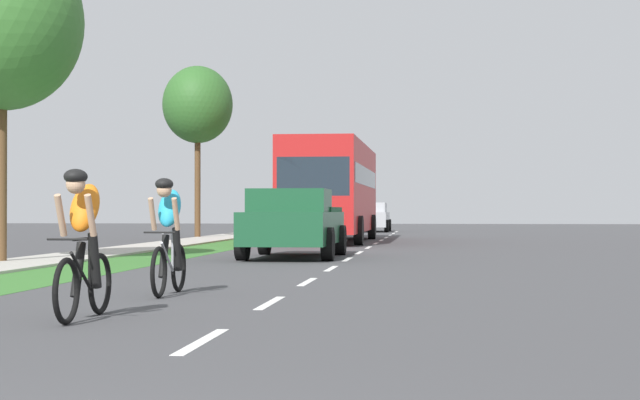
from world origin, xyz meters
TOP-DOWN VIEW (x-y plane):
  - ground_plane at (0.00, 20.00)m, footprint 120.00×120.00m
  - grass_verge at (-4.73, 20.00)m, footprint 1.92×70.00m
  - sidewalk_concrete at (-6.64, 20.00)m, footprint 1.91×70.00m
  - lane_markings_center at (0.00, 24.00)m, footprint 0.12×54.07m
  - cyclist_lead at (-1.65, 6.93)m, footprint 0.42×1.72m
  - cyclist_trailing at (-1.56, 10.08)m, footprint 0.42×1.72m
  - pickup_dark_green at (-1.36, 20.95)m, footprint 2.22×5.10m
  - bus_red at (-1.70, 33.48)m, footprint 2.78×11.60m
  - sedan_silver at (-1.33, 50.13)m, footprint 1.98×4.30m
  - street_tree_near at (-7.29, 17.74)m, footprint 3.51×3.51m
  - street_tree_far at (-7.59, 37.42)m, footprint 2.86×2.86m

SIDE VIEW (x-z plane):
  - ground_plane at x=0.00m, z-range 0.00..0.00m
  - grass_verge at x=-4.73m, z-range 0.00..0.01m
  - lane_markings_center at x=0.00m, z-range 0.00..0.01m
  - sidewalk_concrete at x=-6.64m, z-range -0.05..0.06m
  - sedan_silver at x=-1.33m, z-range 0.01..1.53m
  - cyclist_lead at x=-1.65m, z-range 0.02..1.60m
  - cyclist_trailing at x=-1.56m, z-range 0.02..1.60m
  - pickup_dark_green at x=-1.36m, z-range 0.01..1.65m
  - bus_red at x=-1.70m, z-range 0.24..3.72m
  - street_tree_near at x=-7.29m, z-range 1.64..8.80m
  - street_tree_far at x=-7.59m, z-range 1.90..8.90m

